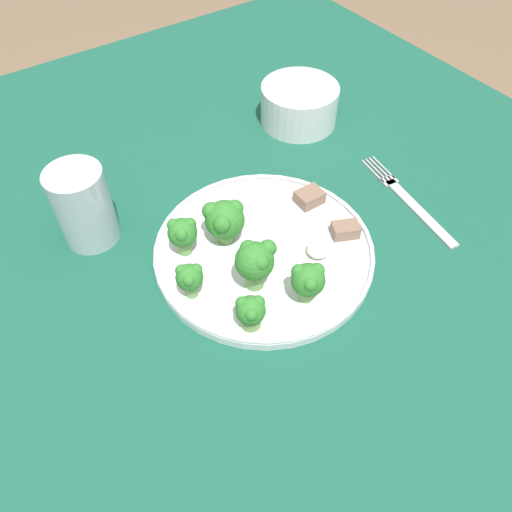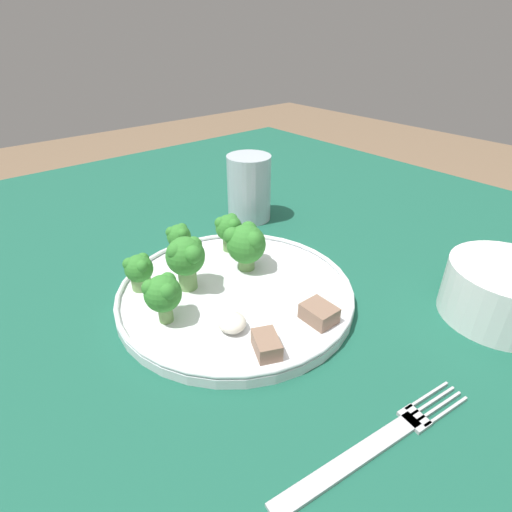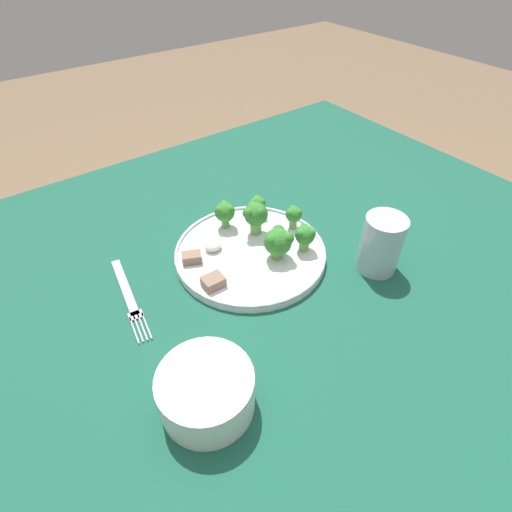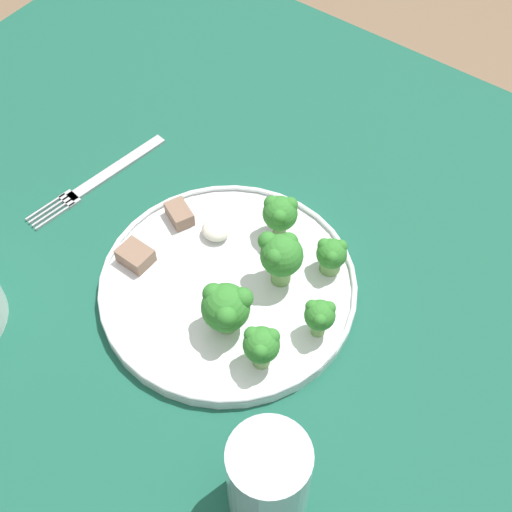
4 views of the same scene
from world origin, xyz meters
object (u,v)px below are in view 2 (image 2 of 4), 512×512
at_px(dinner_plate, 236,292).
at_px(cream_bowl, 502,294).
at_px(fork, 375,445).
at_px(drinking_glass, 249,192).

height_order(dinner_plate, cream_bowl, cream_bowl).
xyz_separation_m(dinner_plate, fork, (0.23, -0.04, -0.01)).
bearing_deg(dinner_plate, cream_bowl, 43.66).
height_order(dinner_plate, fork, dinner_plate).
distance_m(dinner_plate, fork, 0.24).
xyz_separation_m(dinner_plate, drinking_glass, (-0.17, 0.16, 0.04)).
bearing_deg(dinner_plate, fork, -8.88).
xyz_separation_m(fork, cream_bowl, (-0.01, 0.25, 0.03)).
relative_size(fork, drinking_glass, 1.87).
relative_size(dinner_plate, fork, 1.39).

